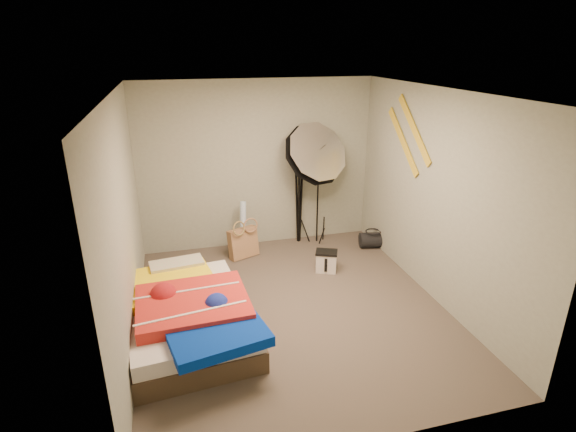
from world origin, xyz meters
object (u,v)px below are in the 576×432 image
object	(u,v)px
photo_umbrella	(314,155)
wrapping_roll	(243,228)
tote_bag	(243,243)
camera_case	(326,262)
camera_tripod	(299,196)
duffel_bag	(373,240)
bed	(188,314)

from	to	relation	value
photo_umbrella	wrapping_roll	bearing A→B (deg)	177.31
tote_bag	wrapping_roll	distance (m)	0.23
camera_case	camera_tripod	xyz separation A→B (m)	(-0.08, 1.07, 0.61)
wrapping_roll	camera_case	bearing A→B (deg)	-41.63
duffel_bag	tote_bag	bearing A→B (deg)	-175.53
tote_bag	camera_tripod	bearing A→B (deg)	-3.00
tote_bag	camera_case	world-z (taller)	tote_bag
wrapping_roll	photo_umbrella	size ratio (longest dim) A/B	0.39
wrapping_roll	photo_umbrella	distance (m)	1.49
wrapping_roll	duffel_bag	bearing A→B (deg)	-9.86
bed	camera_tripod	xyz separation A→B (m)	(1.83, 2.08, 0.49)
tote_bag	photo_umbrella	distance (m)	1.64
photo_umbrella	camera_tripod	bearing A→B (deg)	122.06
bed	photo_umbrella	xyz separation A→B (m)	(1.97, 1.85, 1.18)
tote_bag	camera_tripod	size ratio (longest dim) A/B	0.34
tote_bag	wrapping_roll	world-z (taller)	wrapping_roll
camera_case	bed	distance (m)	2.17
wrapping_roll	duffel_bag	xyz separation A→B (m)	(1.95, -0.34, -0.27)
tote_bag	duffel_bag	world-z (taller)	tote_bag
camera_tripod	wrapping_roll	bearing A→B (deg)	-168.75
tote_bag	camera_case	bearing A→B (deg)	-58.00
wrapping_roll	bed	size ratio (longest dim) A/B	0.39
duffel_bag	photo_umbrella	world-z (taller)	photo_umbrella
bed	photo_umbrella	distance (m)	2.95
camera_case	tote_bag	bearing A→B (deg)	167.54
wrapping_roll	bed	xyz separation A→B (m)	(-0.91, -1.90, -0.13)
duffel_bag	bed	distance (m)	3.26
duffel_bag	camera_tripod	xyz separation A→B (m)	(-1.03, 0.52, 0.63)
camera_case	photo_umbrella	size ratio (longest dim) A/B	0.14
camera_case	duffel_bag	bearing A→B (deg)	53.38
photo_umbrella	tote_bag	bearing A→B (deg)	-174.82
camera_case	bed	size ratio (longest dim) A/B	0.14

